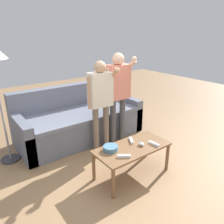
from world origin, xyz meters
TOP-DOWN VIEW (x-y plane):
  - ground_plane at (0.00, 0.00)m, footprint 12.00×12.00m
  - couch at (-0.13, 1.32)m, footprint 2.17×0.95m
  - coffee_table at (-0.13, -0.12)m, footprint 1.00×0.48m
  - snack_bowl at (-0.41, -0.02)m, footprint 0.19×0.19m
  - game_remote_nunchuk at (-0.02, -0.16)m, footprint 0.06×0.09m
  - player_right at (0.29, 0.73)m, footprint 0.45×0.31m
  - player_center at (-0.07, 0.69)m, footprint 0.42×0.34m
  - game_remote_wand_near at (-0.05, -0.00)m, footprint 0.11×0.16m
  - game_remote_wand_far at (0.13, -0.25)m, footprint 0.05×0.16m
  - game_remote_wand_spare at (-0.38, -0.25)m, footprint 0.15×0.11m

SIDE VIEW (x-z plane):
  - ground_plane at x=0.00m, z-range 0.00..0.00m
  - couch at x=-0.13m, z-range -0.14..0.77m
  - coffee_table at x=-0.13m, z-range 0.16..0.58m
  - game_remote_wand_near at x=-0.05m, z-range 0.42..0.46m
  - game_remote_wand_far at x=0.13m, z-range 0.42..0.46m
  - game_remote_wand_spare at x=-0.38m, z-range 0.42..0.46m
  - game_remote_nunchuk at x=-0.02m, z-range 0.42..0.48m
  - snack_bowl at x=-0.41m, z-range 0.43..0.49m
  - player_center at x=-0.07m, z-range 0.18..1.62m
  - player_right at x=0.29m, z-range 0.20..1.72m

